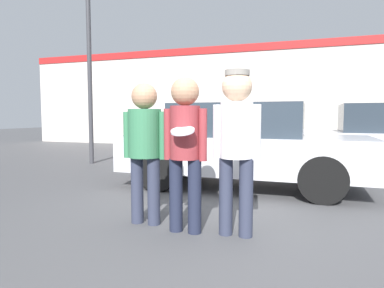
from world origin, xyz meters
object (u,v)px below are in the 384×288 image
(person_left, at_px, (145,140))
(person_right, at_px, (236,137))
(street_lamp, at_px, (96,31))
(shrub, at_px, (380,133))
(parked_car_near, at_px, (242,145))
(person_middle_with_frisbee, at_px, (185,141))

(person_left, bearing_deg, person_right, -2.95)
(street_lamp, bearing_deg, shrub, 34.73)
(person_left, relative_size, street_lamp, 0.29)
(parked_car_near, xyz_separation_m, shrub, (3.43, 7.09, -0.05))
(person_right, bearing_deg, street_lamp, 137.35)
(person_right, bearing_deg, person_left, 177.05)
(person_right, height_order, shrub, person_right)
(parked_car_near, bearing_deg, person_right, -80.60)
(person_middle_with_frisbee, height_order, parked_car_near, person_middle_with_frisbee)
(person_right, bearing_deg, person_middle_with_frisbee, -172.60)
(street_lamp, bearing_deg, person_left, -50.03)
(person_middle_with_frisbee, bearing_deg, parked_car_near, 86.99)
(person_right, xyz_separation_m, shrub, (3.01, 9.62, -0.36))
(parked_car_near, bearing_deg, street_lamp, 157.36)
(person_left, distance_m, person_middle_with_frisbee, 0.57)
(person_left, relative_size, person_middle_with_frisbee, 0.98)
(person_left, xyz_separation_m, person_middle_with_frisbee, (0.56, -0.13, 0.01))
(parked_car_near, distance_m, shrub, 7.88)
(parked_car_near, bearing_deg, person_left, -105.66)
(person_left, xyz_separation_m, shrub, (4.12, 9.56, -0.29))
(parked_car_near, xyz_separation_m, street_lamp, (-4.25, 1.77, 2.76))
(person_left, xyz_separation_m, parked_car_near, (0.69, 2.47, -0.24))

